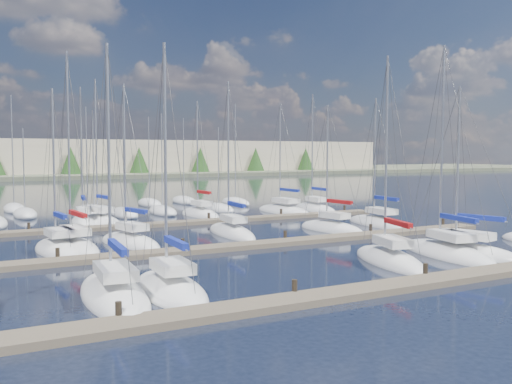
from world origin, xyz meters
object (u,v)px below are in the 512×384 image
sailboat_j (130,242)px  sailboat_b (114,295)px  sailboat_n (83,222)px  sailboat_m (379,223)px  sailboat_r (315,209)px  sailboat_h (58,249)px  sailboat_d (389,260)px  sailboat_i (74,246)px  sailboat_l (332,229)px  sailboat_p (200,214)px  sailboat_f (465,252)px  sailboat_e (446,253)px  sailboat_q (284,211)px  sailboat_c (171,289)px  sailboat_k (232,232)px  sailboat_o (100,221)px

sailboat_j → sailboat_b: (-4.84, -14.42, -0.01)m
sailboat_b → sailboat_n: (4.28, 27.69, 0.03)m
sailboat_b → sailboat_m: 31.25m
sailboat_m → sailboat_r: bearing=86.5°
sailboat_h → sailboat_d: (16.80, -13.22, 0.01)m
sailboat_i → sailboat_d: bearing=-46.2°
sailboat_l → sailboat_p: bearing=101.8°
sailboat_n → sailboat_f: sailboat_n is taller
sailboat_e → sailboat_m: bearing=77.4°
sailboat_j → sailboat_i: 3.90m
sailboat_p → sailboat_f: size_ratio=1.09×
sailboat_i → sailboat_e: bearing=-38.4°
sailboat_h → sailboat_f: sailboat_f is taller
sailboat_i → sailboat_e: 24.69m
sailboat_n → sailboat_p: bearing=14.8°
sailboat_p → sailboat_q: size_ratio=0.99×
sailboat_b → sailboat_c: size_ratio=0.99×
sailboat_i → sailboat_f: (21.64, -14.23, -0.01)m
sailboat_c → sailboat_d: 14.04m
sailboat_b → sailboat_e: bearing=6.4°
sailboat_m → sailboat_i: size_ratio=0.86×
sailboat_i → sailboat_r: bearing=20.5°
sailboat_c → sailboat_n: sailboat_n is taller
sailboat_p → sailboat_r: 13.58m
sailboat_h → sailboat_n: 14.65m
sailboat_r → sailboat_d: 30.60m
sailboat_f → sailboat_d: (-5.97, 0.39, 0.00)m
sailboat_b → sailboat_k: size_ratio=0.94×
sailboat_j → sailboat_p: size_ratio=0.97×
sailboat_q → sailboat_d: sailboat_d is taller
sailboat_k → sailboat_o: bearing=126.6°
sailboat_c → sailboat_n: 28.02m
sailboat_q → sailboat_o: (-19.98, -0.11, 0.02)m
sailboat_b → sailboat_e: (21.48, 0.66, 0.01)m
sailboat_d → sailboat_m: bearing=67.4°
sailboat_f → sailboat_p: bearing=89.4°
sailboat_q → sailboat_f: 28.07m
sailboat_h → sailboat_c: (2.78, -14.01, 0.00)m
sailboat_j → sailboat_r: bearing=15.5°
sailboat_p → sailboat_j: bearing=-130.5°
sailboat_f → sailboat_r: (7.39, 27.91, 0.01)m
sailboat_c → sailboat_i: 14.73m
sailboat_i → sailboat_p: bearing=39.0°
sailboat_c → sailboat_q: sailboat_q is taller
sailboat_b → sailboat_l: size_ratio=1.08×
sailboat_h → sailboat_o: (6.04, 14.17, 0.01)m
sailboat_n → sailboat_f: 33.08m
sailboat_q → sailboat_l: bearing=-108.6°
sailboat_k → sailboat_i: size_ratio=0.92×
sailboat_n → sailboat_l: (17.53, -14.13, -0.02)m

